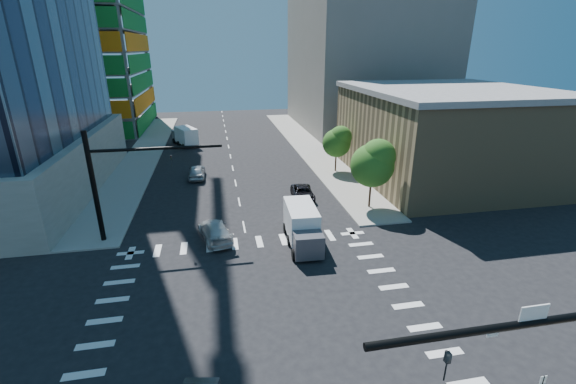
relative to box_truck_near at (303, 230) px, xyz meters
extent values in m
plane|color=black|center=(-4.37, -7.79, -1.33)|extent=(160.00, 160.00, 0.00)
cube|color=silver|center=(-4.37, -7.79, -1.32)|extent=(20.00, 20.00, 0.01)
cube|color=gray|center=(8.13, 32.21, -1.25)|extent=(5.00, 60.00, 0.15)
cube|color=gray|center=(-16.87, 32.21, -1.25)|extent=(5.00, 60.00, 0.15)
cube|color=#8E7752|center=(20.63, 14.21, 3.67)|extent=(20.00, 22.00, 10.00)
cube|color=slate|center=(20.63, 14.21, 8.97)|extent=(20.50, 22.50, 0.60)
cube|color=slate|center=(22.63, 47.21, 12.67)|extent=(24.00, 30.00, 28.00)
cylinder|color=black|center=(2.13, -19.29, 6.22)|extent=(10.00, 0.24, 0.24)
imported|color=black|center=(-0.37, -19.29, 5.12)|extent=(0.16, 0.20, 1.00)
cube|color=white|center=(2.13, -19.29, 6.57)|extent=(0.90, 0.04, 0.50)
cylinder|color=black|center=(-15.87, 3.71, 3.32)|extent=(0.40, 0.40, 9.00)
cylinder|color=black|center=(-10.87, 3.71, 6.22)|extent=(10.00, 0.24, 0.24)
imported|color=black|center=(-9.87, 3.71, 5.12)|extent=(0.16, 0.20, 1.00)
cylinder|color=#382316|center=(8.13, 6.21, -0.04)|extent=(0.20, 0.20, 2.27)
sphere|color=#1F4C14|center=(8.13, 6.21, 3.05)|extent=(4.16, 4.16, 4.16)
sphere|color=#3F802A|center=(8.53, 5.91, 4.02)|extent=(3.25, 3.25, 3.25)
cylinder|color=#382316|center=(8.43, 18.21, -0.22)|extent=(0.20, 0.20, 1.92)
sphere|color=#1F4C14|center=(8.43, 18.21, 2.40)|extent=(3.52, 3.52, 3.52)
sphere|color=#3F802A|center=(8.83, 17.91, 3.22)|extent=(2.75, 2.75, 2.75)
cube|color=silver|center=(6.33, -16.79, 0.67)|extent=(0.30, 0.03, 0.40)
imported|color=black|center=(2.23, 9.83, -0.68)|extent=(2.51, 4.82, 1.30)
imported|color=silver|center=(-6.88, 2.36, -0.58)|extent=(3.21, 5.52, 1.50)
imported|color=#B5B9BD|center=(-8.83, 19.01, -0.53)|extent=(2.00, 4.75, 1.60)
cube|color=silver|center=(0.00, 0.00, 0.45)|extent=(2.45, 4.78, 2.44)
cube|color=#45454D|center=(0.00, 0.00, -0.16)|extent=(2.23, 1.78, 1.78)
cube|color=white|center=(-11.25, 36.57, 0.45)|extent=(3.93, 5.19, 2.43)
cube|color=#45454D|center=(-11.25, 36.57, -0.16)|extent=(2.65, 2.41, 1.78)
camera|label=1|loc=(-6.33, -26.73, 13.55)|focal=24.00mm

